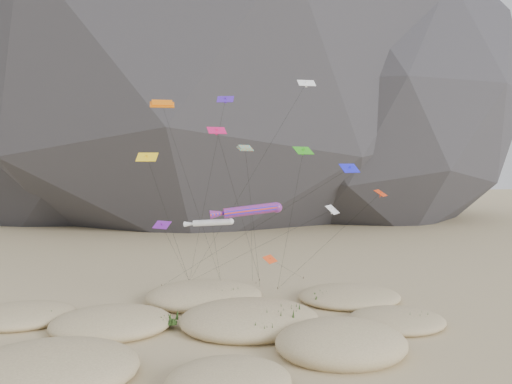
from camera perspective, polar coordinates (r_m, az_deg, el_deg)
The scene contains 9 objects.
ground at distance 50.57m, azimuth -1.14°, elevation -17.15°, with size 500.00×500.00×0.00m, color #CCB789.
dunes at distance 54.39m, azimuth -4.99°, elevation -14.88°, with size 52.21×35.73×3.88m.
dune_grass at distance 53.65m, azimuth -2.38°, elevation -14.96°, with size 42.56×29.93×1.55m.
kite_stakes at distance 73.94m, azimuth -2.45°, elevation -10.36°, with size 21.36×6.44×0.30m.
rainbow_tube_kite at distance 55.12m, azimuth -0.91°, elevation -2.13°, with size 8.13×19.25×13.34m.
white_tube_kite at distance 55.63m, azimuth -5.30°, elevation -3.53°, with size 5.52×13.57×11.63m.
orange_parafoil at distance 62.57m, azimuth -10.61°, elevation 9.64°, with size 9.49×11.98×25.40m.
multi_parafoil at distance 62.31m, azimuth -1.22°, elevation 4.79°, with size 4.26×8.54×19.93m.
delta_kites at distance 58.86m, azimuth 1.31°, elevation 2.37°, with size 28.41×21.92×27.88m.
Camera 1 is at (-6.41, -46.91, 17.78)m, focal length 35.00 mm.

